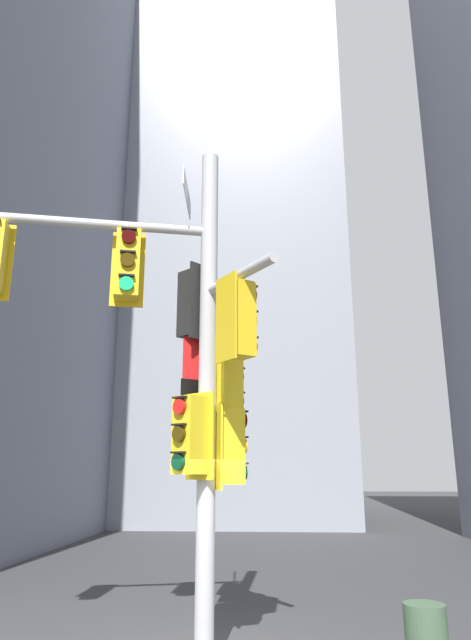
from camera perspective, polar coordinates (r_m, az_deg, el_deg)
building_mid_block at (r=34.11m, az=-3.59°, el=7.77°), size 15.48×15.48×31.28m
signal_pole_assembly at (r=7.73m, az=-5.71°, el=-3.37°), size 4.27×1.92×7.07m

